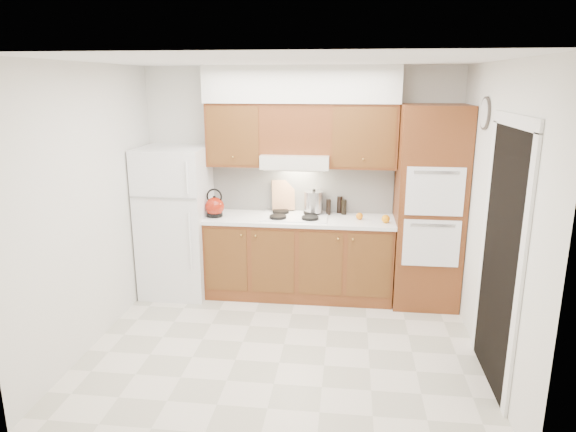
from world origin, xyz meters
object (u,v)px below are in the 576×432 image
Objects in this scene: fridge at (176,221)px; oven_cabinet at (428,208)px; kettle at (215,207)px; stock_pot at (314,202)px.

oven_cabinet is at bearing 0.70° from fridge.
kettle is at bearing -3.95° from fridge.
oven_cabinet reaches higher than stock_pot.
oven_cabinet is 9.48× the size of stock_pot.
stock_pot is (1.58, 0.22, 0.23)m from fridge.
oven_cabinet reaches higher than fridge.
fridge reaches higher than stock_pot.
fridge reaches higher than kettle.
fridge is at bearing 152.37° from kettle.
kettle is 0.93× the size of stock_pot.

